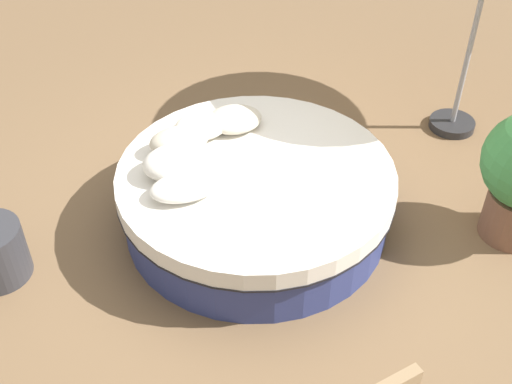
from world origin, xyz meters
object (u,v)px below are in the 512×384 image
object	(u,v)px
throw_pillow_4	(185,187)
throw_pillow_1	(201,126)
throw_pillow_0	(234,119)
throw_pillow_3	(176,162)
round_bed	(256,197)
throw_pillow_2	(179,141)

from	to	relation	value
throw_pillow_4	throw_pillow_1	bearing A→B (deg)	-113.02
throw_pillow_1	throw_pillow_4	bearing A→B (deg)	66.98
throw_pillow_1	throw_pillow_0	bearing A→B (deg)	-178.35
throw_pillow_0	throw_pillow_3	xyz separation A→B (m)	(0.60, 0.47, 0.03)
throw_pillow_1	throw_pillow_4	size ratio (longest dim) A/B	0.84
throw_pillow_0	throw_pillow_3	size ratio (longest dim) A/B	0.92
throw_pillow_1	throw_pillow_3	size ratio (longest dim) A/B	0.85
throw_pillow_3	throw_pillow_1	bearing A→B (deg)	-124.08
round_bed	throw_pillow_1	xyz separation A→B (m)	(0.28, -0.62, 0.34)
round_bed	throw_pillow_4	distance (m)	0.68
round_bed	throw_pillow_0	size ratio (longest dim) A/B	4.70
round_bed	throw_pillow_1	distance (m)	0.76
throw_pillow_3	throw_pillow_0	bearing A→B (deg)	-142.12
throw_pillow_0	throw_pillow_4	size ratio (longest dim) A/B	0.90
throw_pillow_1	throw_pillow_4	xyz separation A→B (m)	(0.31, 0.72, 0.00)
throw_pillow_4	round_bed	bearing A→B (deg)	-169.54
throw_pillow_0	throw_pillow_2	size ratio (longest dim) A/B	0.98
throw_pillow_2	throw_pillow_0	bearing A→B (deg)	-158.94
throw_pillow_0	throw_pillow_1	xyz separation A→B (m)	(0.29, 0.01, -0.00)
throw_pillow_2	throw_pillow_4	world-z (taller)	throw_pillow_2
throw_pillow_1	throw_pillow_2	size ratio (longest dim) A/B	0.91
throw_pillow_0	throw_pillow_4	bearing A→B (deg)	50.77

